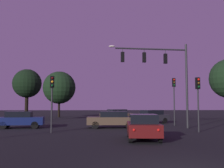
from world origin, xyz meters
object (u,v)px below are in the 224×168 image
object	(u,v)px
car_crossing_left	(112,119)
car_crossing_right	(20,119)
car_nearside_lane	(143,126)
tree_left_far	(59,88)
car_far_lane	(151,116)
traffic_light_corner_left	(52,92)
traffic_light_median	(174,92)
traffic_light_corner_right	(198,93)
tree_center_horizon	(27,84)
car_parked_lot	(117,115)
traffic_signal_mast_arm	(163,68)

from	to	relation	value
car_crossing_left	car_crossing_right	xyz separation A→B (m)	(-8.32, 0.20, -0.00)
car_nearside_lane	car_crossing_right	size ratio (longest dim) A/B	1.00
car_nearside_lane	car_crossing_left	distance (m)	8.58
tree_left_far	car_crossing_right	bearing A→B (deg)	-90.64
car_far_lane	tree_left_far	world-z (taller)	tree_left_far
traffic_light_corner_left	traffic_light_median	world-z (taller)	traffic_light_median
traffic_light_corner_right	traffic_light_corner_left	bearing A→B (deg)	179.24
tree_center_horizon	car_parked_lot	bearing A→B (deg)	0.76
traffic_light_median	car_nearside_lane	world-z (taller)	traffic_light_median
car_crossing_right	car_parked_lot	bearing A→B (deg)	49.65
tree_left_far	car_parked_lot	bearing A→B (deg)	-50.97
traffic_light_corner_right	tree_left_far	size ratio (longest dim) A/B	0.52
car_parked_lot	tree_left_far	size ratio (longest dim) A/B	0.56
car_crossing_left	tree_left_far	distance (m)	24.61
traffic_signal_mast_arm	car_far_lane	bearing A→B (deg)	87.96
traffic_light_median	car_nearside_lane	xyz separation A→B (m)	(-5.15, -11.07, -2.62)
traffic_signal_mast_arm	car_nearside_lane	distance (m)	9.54
car_nearside_lane	tree_center_horizon	world-z (taller)	tree_center_horizon
car_crossing_left	tree_left_far	bearing A→B (deg)	109.46
car_far_lane	car_parked_lot	size ratio (longest dim) A/B	1.01
traffic_light_corner_right	car_far_lane	xyz separation A→B (m)	(-1.63, 10.15, -2.20)
car_crossing_right	tree_left_far	distance (m)	23.06
traffic_light_median	car_parked_lot	bearing A→B (deg)	121.07
traffic_light_median	traffic_light_corner_right	bearing A→B (deg)	-90.86
car_far_lane	tree_center_horizon	xyz separation A→B (m)	(-15.44, 5.32, 4.11)
car_far_lane	tree_center_horizon	size ratio (longest dim) A/B	0.66
traffic_light_median	tree_center_horizon	distance (m)	19.28
traffic_signal_mast_arm	car_crossing_left	size ratio (longest dim) A/B	1.66
traffic_light_corner_right	traffic_light_median	xyz separation A→B (m)	(0.10, 6.81, 0.43)
car_crossing_left	car_far_lane	world-z (taller)	same
car_crossing_right	tree_left_far	bearing A→B (deg)	89.36
traffic_light_median	car_nearside_lane	bearing A→B (deg)	-114.96
traffic_signal_mast_arm	traffic_light_corner_right	bearing A→B (deg)	-61.49
traffic_signal_mast_arm	traffic_light_median	world-z (taller)	traffic_signal_mast_arm
tree_left_far	traffic_signal_mast_arm	bearing A→B (deg)	-61.90
traffic_signal_mast_arm	car_nearside_lane	bearing A→B (deg)	-112.43
car_crossing_left	traffic_light_corner_right	bearing A→B (deg)	-33.36
traffic_light_corner_left	traffic_light_median	distance (m)	13.14
car_crossing_left	car_parked_lot	bearing A→B (deg)	84.00
traffic_light_corner_left	traffic_light_corner_right	bearing A→B (deg)	-0.76
car_far_lane	car_parked_lot	xyz separation A→B (m)	(-3.58, 5.47, 0.00)
car_nearside_lane	car_parked_lot	xyz separation A→B (m)	(-0.16, 19.88, -0.00)
car_crossing_right	tree_center_horizon	world-z (taller)	tree_center_horizon
car_crossing_left	car_far_lane	size ratio (longest dim) A/B	1.03
car_parked_lot	traffic_light_corner_right	bearing A→B (deg)	-71.57
car_crossing_left	tree_center_horizon	world-z (taller)	tree_center_horizon
car_crossing_right	tree_left_far	xyz separation A→B (m)	(0.25, 22.64, 4.37)
traffic_light_corner_right	tree_center_horizon	size ratio (longest dim) A/B	0.62
traffic_signal_mast_arm	car_parked_lot	size ratio (longest dim) A/B	1.72
tree_center_horizon	traffic_signal_mast_arm	bearing A→B (deg)	-38.35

